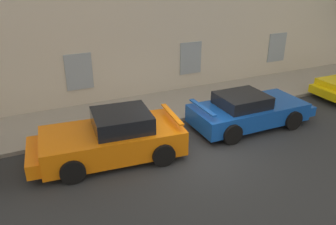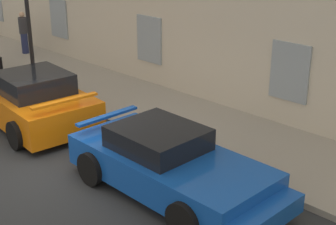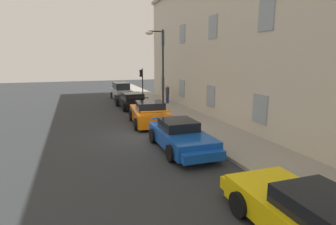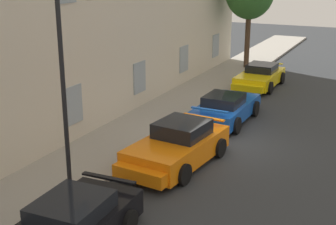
{
  "view_description": "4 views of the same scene",
  "coord_description": "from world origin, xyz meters",
  "views": [
    {
      "loc": [
        -4.93,
        -8.27,
        5.62
      ],
      "look_at": [
        -0.36,
        1.48,
        0.87
      ],
      "focal_mm": 35.82,
      "sensor_mm": 36.0,
      "label": 1
    },
    {
      "loc": [
        8.92,
        -5.37,
        5.15
      ],
      "look_at": [
        1.6,
        1.94,
        1.14
      ],
      "focal_mm": 52.66,
      "sensor_mm": 36.0,
      "label": 2
    },
    {
      "loc": [
        13.65,
        -3.63,
        4.11
      ],
      "look_at": [
        -0.0,
        1.22,
        1.2
      ],
      "focal_mm": 28.47,
      "sensor_mm": 36.0,
      "label": 3
    },
    {
      "loc": [
        -16.53,
        -5.6,
        6.76
      ],
      "look_at": [
        -0.68,
        2.15,
        1.2
      ],
      "focal_mm": 49.99,
      "sensor_mm": 36.0,
      "label": 4
    }
  ],
  "objects": [
    {
      "name": "sportscar_yellow_flank",
      "position": [
        -2.72,
        0.87,
        0.65
      ],
      "size": [
        4.86,
        2.59,
        1.49
      ],
      "color": "orange",
      "rests_on": "ground"
    },
    {
      "name": "sidewalk",
      "position": [
        0.0,
        3.78,
        0.07
      ],
      "size": [
        60.0,
        3.08,
        0.14
      ],
      "primitive_type": "cube",
      "color": "gray",
      "rests_on": "ground"
    },
    {
      "name": "sportscar_white_middle",
      "position": [
        2.84,
        0.89,
        0.6
      ],
      "size": [
        4.73,
        2.2,
        1.31
      ],
      "color": "#144CB2",
      "rests_on": "ground"
    },
    {
      "name": "ground_plane",
      "position": [
        0.0,
        0.0,
        0.0
      ],
      "size": [
        80.0,
        80.0,
        0.0
      ],
      "primitive_type": "plane",
      "color": "#2B2D30"
    }
  ]
}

